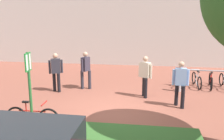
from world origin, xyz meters
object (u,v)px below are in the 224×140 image
Objects in this scene: parking_sign_post at (29,81)px; bollard_steel at (179,82)px; person_suited_dark at (86,68)px; person_shirt_blue at (145,74)px; person_casual_tan at (180,81)px; bike_rack_cluster at (217,81)px; person_suited_navy at (56,70)px; bike_at_sign at (33,117)px.

parking_sign_post is 2.63× the size of bollard_steel.
person_shirt_blue is (2.68, -0.79, 0.00)m from person_suited_dark.
bollard_steel is 4.22m from person_suited_dark.
parking_sign_post is 5.25m from person_casual_tan.
person_suited_dark is at bearing 156.47° from person_casual_tan.
bike_rack_cluster is at bearing 24.88° from bollard_steel.
person_casual_tan is (5.15, -1.14, 0.00)m from person_suited_navy.
person_casual_tan is (-2.03, -2.76, 0.64)m from bike_rack_cluster.
bike_at_sign is 0.45× the size of bike_rack_cluster.
parking_sign_post is 4.86m from person_shirt_blue.
person_casual_tan is (3.97, -1.73, 0.00)m from person_suited_dark.
person_suited_dark is at bearing 81.74° from bike_at_sign.
person_suited_dark reaches higher than bollard_steel.
person_suited_navy is at bearing 99.04° from bike_at_sign.
person_suited_dark is (-4.18, -0.19, 0.53)m from bollard_steel.
bike_at_sign is at bearing -137.56° from bollard_steel.
person_casual_tan reaches higher than bike_rack_cluster.
person_casual_tan is at bearing -96.17° from bollard_steel.
bike_at_sign is at bearing -80.96° from person_suited_navy.
person_suited_dark is 1.00× the size of person_suited_navy.
person_suited_dark and person_casual_tan have the same top height.
bike_rack_cluster is at bearing 39.85° from parking_sign_post.
person_suited_dark reaches higher than bike_rack_cluster.
bike_at_sign is (-0.09, 0.22, -1.20)m from parking_sign_post.
bike_rack_cluster is 2.01m from bollard_steel.
bollard_steel is at bearing 83.83° from person_casual_tan.
person_suited_navy is (-5.36, -0.78, 0.53)m from bollard_steel.
bollard_steel is (4.69, 4.59, -1.10)m from parking_sign_post.
person_shirt_blue is at bearing -146.83° from bollard_steel.
parking_sign_post is 3.92m from person_suited_navy.
parking_sign_post is at bearing -131.50° from person_shirt_blue.
parking_sign_post reaches higher than bike_rack_cluster.
bollard_steel is 1.87m from person_shirt_blue.
parking_sign_post is at bearing -135.63° from bollard_steel.
parking_sign_post is 1.38× the size of person_suited_dark.
parking_sign_post is 0.63× the size of bike_rack_cluster.
parking_sign_post reaches higher than person_shirt_blue.
person_suited_dark is (0.52, 4.40, -0.57)m from parking_sign_post.
bollard_steel is (-1.82, -0.84, 0.10)m from bike_rack_cluster.
person_casual_tan is (1.29, -0.94, 0.00)m from person_shirt_blue.
bike_at_sign is at bearing -141.68° from bike_rack_cluster.
person_suited_navy reaches higher than bike_at_sign.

